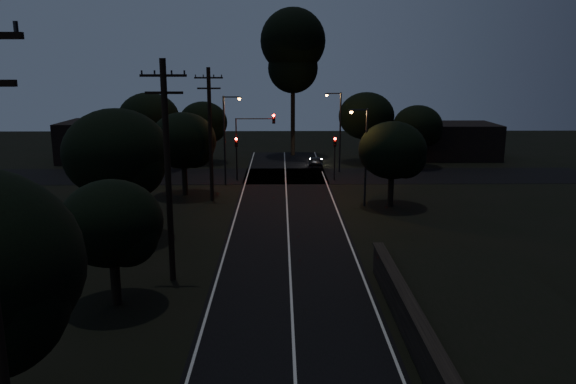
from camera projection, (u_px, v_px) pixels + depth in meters
name	position (u px, v px, depth m)	size (l,w,h in m)	color
road_surface	(287.00, 203.00, 44.43)	(60.00, 70.00, 0.03)	black
utility_pole_mid	(168.00, 169.00, 27.36)	(2.20, 0.30, 11.00)	black
utility_pole_far	(210.00, 133.00, 43.99)	(2.20, 0.30, 10.50)	black
tree_left_b	(114.00, 226.00, 24.76)	(4.56, 4.56, 5.80)	black
tree_left_c	(120.00, 156.00, 34.11)	(6.45, 6.45, 8.15)	black
tree_left_d	(185.00, 142.00, 46.03)	(5.45, 5.45, 6.92)	black
tree_far_nw	(205.00, 123.00, 61.64)	(5.33, 5.33, 6.75)	black
tree_far_w	(151.00, 120.00, 57.49)	(6.21, 6.21, 7.92)	black
tree_far_ne	(368.00, 117.00, 61.72)	(6.13, 6.13, 7.75)	black
tree_far_e	(420.00, 127.00, 59.06)	(5.15, 5.15, 6.54)	black
tree_right_a	(395.00, 152.00, 42.40)	(5.16, 5.16, 6.55)	black
tall_pine	(293.00, 50.00, 64.97)	(7.53, 7.53, 17.12)	black
building_left	(110.00, 141.00, 64.03)	(10.00, 8.00, 4.40)	black
building_right	(455.00, 141.00, 65.58)	(9.00, 7.00, 4.00)	black
signal_left	(237.00, 151.00, 52.38)	(0.28, 0.35, 4.10)	black
signal_right	(335.00, 150.00, 52.51)	(0.28, 0.35, 4.10)	black
signal_mast	(254.00, 135.00, 52.08)	(3.70, 0.35, 6.25)	black
streetlight_a	(226.00, 134.00, 50.04)	(1.66, 0.26, 8.00)	black
streetlight_b	(338.00, 127.00, 56.03)	(1.66, 0.26, 8.00)	black
streetlight_c	(364.00, 150.00, 42.45)	(1.46, 0.26, 7.50)	black
car	(316.00, 162.00, 58.84)	(1.54, 3.83, 1.31)	black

